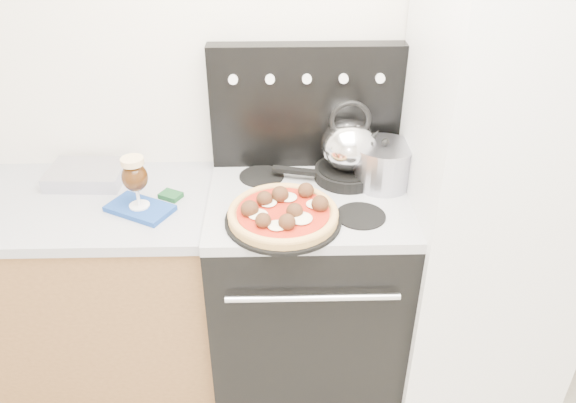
{
  "coord_description": "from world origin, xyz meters",
  "views": [
    {
      "loc": [
        -0.04,
        -0.65,
        2.03
      ],
      "look_at": [
        -0.0,
        1.05,
        0.97
      ],
      "focal_mm": 35.0,
      "sensor_mm": 36.0,
      "label": 1
    }
  ],
  "objects_px": {
    "base_cabinet": "(47,294)",
    "pizza": "(283,212)",
    "pizza_pan": "(283,220)",
    "stove_body": "(306,292)",
    "oven_mitt": "(140,208)",
    "stock_pot": "(383,166)",
    "tea_kettle": "(349,141)",
    "beer_glass": "(136,182)",
    "skillet": "(347,173)",
    "fridge": "(494,190)"
  },
  "relations": [
    {
      "from": "base_cabinet",
      "to": "oven_mitt",
      "type": "height_order",
      "value": "oven_mitt"
    },
    {
      "from": "skillet",
      "to": "tea_kettle",
      "type": "bearing_deg",
      "value": 0.0
    },
    {
      "from": "oven_mitt",
      "to": "base_cabinet",
      "type": "bearing_deg",
      "value": 169.79
    },
    {
      "from": "oven_mitt",
      "to": "pizza_pan",
      "type": "xyz_separation_m",
      "value": [
        0.53,
        -0.11,
        0.02
      ]
    },
    {
      "from": "stove_body",
      "to": "fridge",
      "type": "distance_m",
      "value": 0.87
    },
    {
      "from": "beer_glass",
      "to": "stock_pot",
      "type": "height_order",
      "value": "beer_glass"
    },
    {
      "from": "oven_mitt",
      "to": "pizza_pan",
      "type": "bearing_deg",
      "value": -12.1
    },
    {
      "from": "fridge",
      "to": "pizza_pan",
      "type": "relative_size",
      "value": 4.59
    },
    {
      "from": "fridge",
      "to": "skillet",
      "type": "relative_size",
      "value": 7.35
    },
    {
      "from": "base_cabinet",
      "to": "oven_mitt",
      "type": "distance_m",
      "value": 0.68
    },
    {
      "from": "beer_glass",
      "to": "tea_kettle",
      "type": "height_order",
      "value": "tea_kettle"
    },
    {
      "from": "pizza_pan",
      "to": "fridge",
      "type": "bearing_deg",
      "value": 10.59
    },
    {
      "from": "base_cabinet",
      "to": "tea_kettle",
      "type": "distance_m",
      "value": 1.43
    },
    {
      "from": "beer_glass",
      "to": "pizza_pan",
      "type": "distance_m",
      "value": 0.55
    },
    {
      "from": "pizza",
      "to": "skillet",
      "type": "xyz_separation_m",
      "value": [
        0.26,
        0.3,
        -0.02
      ]
    },
    {
      "from": "stove_body",
      "to": "skillet",
      "type": "relative_size",
      "value": 3.4
    },
    {
      "from": "oven_mitt",
      "to": "tea_kettle",
      "type": "xyz_separation_m",
      "value": [
        0.79,
        0.19,
        0.17
      ]
    },
    {
      "from": "pizza",
      "to": "pizza_pan",
      "type": "bearing_deg",
      "value": 0.0
    },
    {
      "from": "beer_glass",
      "to": "pizza_pan",
      "type": "bearing_deg",
      "value": -12.1
    },
    {
      "from": "stove_body",
      "to": "pizza_pan",
      "type": "distance_m",
      "value": 0.53
    },
    {
      "from": "fridge",
      "to": "tea_kettle",
      "type": "height_order",
      "value": "fridge"
    },
    {
      "from": "stock_pot",
      "to": "pizza_pan",
      "type": "bearing_deg",
      "value": -147.11
    },
    {
      "from": "oven_mitt",
      "to": "stock_pot",
      "type": "distance_m",
      "value": 0.93
    },
    {
      "from": "stove_body",
      "to": "oven_mitt",
      "type": "xyz_separation_m",
      "value": [
        -0.63,
        -0.06,
        0.47
      ]
    },
    {
      "from": "beer_glass",
      "to": "skillet",
      "type": "height_order",
      "value": "beer_glass"
    },
    {
      "from": "beer_glass",
      "to": "pizza",
      "type": "xyz_separation_m",
      "value": [
        0.53,
        -0.11,
        -0.06
      ]
    },
    {
      "from": "base_cabinet",
      "to": "stock_pot",
      "type": "height_order",
      "value": "stock_pot"
    },
    {
      "from": "base_cabinet",
      "to": "pizza",
      "type": "relative_size",
      "value": 3.74
    },
    {
      "from": "pizza_pan",
      "to": "pizza",
      "type": "bearing_deg",
      "value": 0.0
    },
    {
      "from": "pizza",
      "to": "tea_kettle",
      "type": "relative_size",
      "value": 1.63
    },
    {
      "from": "stove_body",
      "to": "oven_mitt",
      "type": "distance_m",
      "value": 0.79
    },
    {
      "from": "skillet",
      "to": "pizza",
      "type": "bearing_deg",
      "value": -130.76
    },
    {
      "from": "fridge",
      "to": "oven_mitt",
      "type": "xyz_separation_m",
      "value": [
        -1.33,
        -0.04,
        -0.04
      ]
    },
    {
      "from": "oven_mitt",
      "to": "skillet",
      "type": "distance_m",
      "value": 0.81
    },
    {
      "from": "beer_glass",
      "to": "stock_pot",
      "type": "xyz_separation_m",
      "value": [
        0.92,
        0.14,
        -0.02
      ]
    },
    {
      "from": "beer_glass",
      "to": "pizza_pan",
      "type": "height_order",
      "value": "beer_glass"
    },
    {
      "from": "beer_glass",
      "to": "pizza_pan",
      "type": "relative_size",
      "value": 0.49
    },
    {
      "from": "base_cabinet",
      "to": "fridge",
      "type": "relative_size",
      "value": 0.76
    },
    {
      "from": "pizza_pan",
      "to": "stock_pot",
      "type": "distance_m",
      "value": 0.47
    },
    {
      "from": "base_cabinet",
      "to": "beer_glass",
      "type": "distance_m",
      "value": 0.77
    },
    {
      "from": "beer_glass",
      "to": "tea_kettle",
      "type": "relative_size",
      "value": 0.86
    },
    {
      "from": "pizza_pan",
      "to": "skillet",
      "type": "bearing_deg",
      "value": 49.24
    },
    {
      "from": "stove_body",
      "to": "tea_kettle",
      "type": "xyz_separation_m",
      "value": [
        0.16,
        0.13,
        0.65
      ]
    },
    {
      "from": "stove_body",
      "to": "pizza_pan",
      "type": "relative_size",
      "value": 2.13
    },
    {
      "from": "stock_pot",
      "to": "stove_body",
      "type": "bearing_deg",
      "value": -164.95
    },
    {
      "from": "stove_body",
      "to": "fridge",
      "type": "height_order",
      "value": "fridge"
    },
    {
      "from": "pizza_pan",
      "to": "stove_body",
      "type": "bearing_deg",
      "value": 60.45
    },
    {
      "from": "pizza_pan",
      "to": "base_cabinet",
      "type": "bearing_deg",
      "value": 168.79
    },
    {
      "from": "pizza",
      "to": "skillet",
      "type": "height_order",
      "value": "pizza"
    },
    {
      "from": "stove_body",
      "to": "stock_pot",
      "type": "distance_m",
      "value": 0.64
    }
  ]
}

